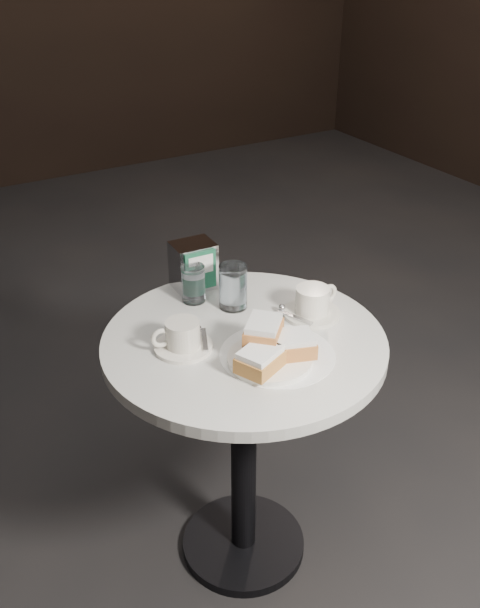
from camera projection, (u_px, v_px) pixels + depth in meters
name	position (u px, v px, depth m)	size (l,w,h in m)	color
ground	(243.00, 546.00, 2.03)	(7.00, 7.00, 0.00)	black
cafe_table	(244.00, 402.00, 1.76)	(0.70, 0.70, 0.74)	black
sugar_spill	(277.00, 355.00, 1.59)	(0.27, 0.27, 0.00)	white
beignet_plate	(271.00, 350.00, 1.55)	(0.22, 0.22, 0.10)	white
coffee_cup_left	(182.00, 337.00, 1.60)	(0.16, 0.16, 0.07)	white
coffee_cup_right	(312.00, 303.00, 1.74)	(0.17, 0.16, 0.08)	silver
water_glass_left	(193.00, 284.00, 1.79)	(0.07, 0.07, 0.10)	silver
water_glass_right	(233.00, 287.00, 1.76)	(0.09, 0.09, 0.12)	silver
napkin_dispenser	(194.00, 265.00, 1.85)	(0.12, 0.10, 0.13)	silver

